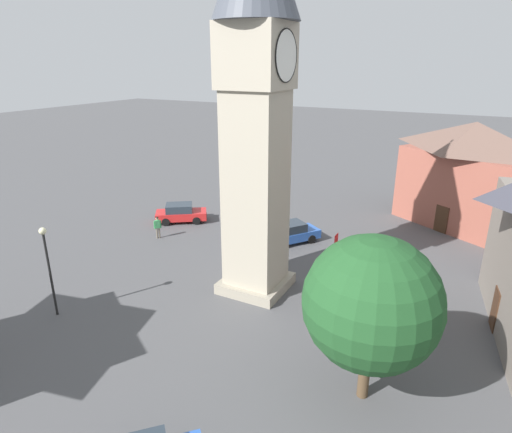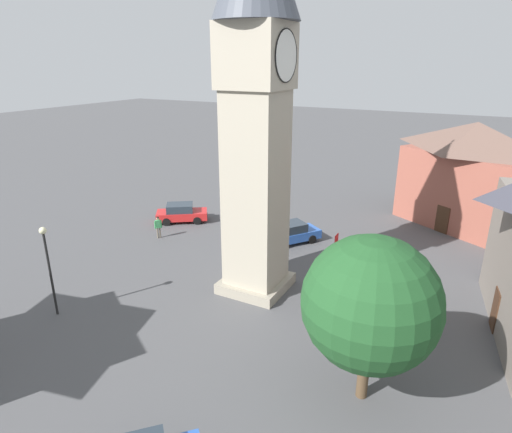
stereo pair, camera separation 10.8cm
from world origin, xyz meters
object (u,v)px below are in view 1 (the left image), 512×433
car_white_side (291,233)px  building_terrace_right (468,175)px  pedestrian (158,225)px  tree (371,303)px  car_silver_kerb (386,305)px  clock_tower (256,75)px  road_sign (336,248)px  car_blue_kerb (181,213)px  lamp_post (47,258)px

car_white_side → building_terrace_right: bearing=-48.5°
pedestrian → tree: (-8.97, -17.82, 3.19)m
car_silver_kerb → car_white_side: bearing=50.3°
clock_tower → tree: clock_tower is taller
car_white_side → car_silver_kerb: bearing=-129.7°
car_white_side → road_sign: (-3.64, -4.48, 1.14)m
car_silver_kerb → pedestrian: 17.66m
tree → road_sign: (9.20, 4.20, -2.30)m
car_blue_kerb → lamp_post: size_ratio=0.89×
car_blue_kerb → road_sign: size_ratio=1.55×
clock_tower → building_terrace_right: (16.64, -9.85, -7.69)m
building_terrace_right → lamp_post: size_ratio=2.34×
car_white_side → lamp_post: bearing=154.2°
car_silver_kerb → road_sign: road_sign is taller
car_silver_kerb → tree: tree is taller
clock_tower → road_sign: clock_tower is taller
pedestrian → building_terrace_right: 24.17m
clock_tower → car_white_side: bearing=7.0°
car_white_side → tree: 15.88m
road_sign → tree: bearing=-155.5°
clock_tower → car_silver_kerb: clock_tower is taller
pedestrian → building_terrace_right: bearing=-56.0°
road_sign → clock_tower: bearing=134.1°
pedestrian → clock_tower: bearing=-108.0°
clock_tower → car_silver_kerb: 13.39m
tree → pedestrian: bearing=63.3°
building_terrace_right → road_sign: bearing=154.6°
car_silver_kerb → car_blue_kerb: bearing=69.8°
tree → clock_tower: bearing=53.8°
building_terrace_right → tree: bearing=174.8°
clock_tower → road_sign: (3.49, -3.60, -10.02)m
lamp_post → tree: bearing=-83.8°
car_white_side → pedestrian: (-3.87, 9.14, 0.25)m
clock_tower → car_blue_kerb: bearing=57.1°
road_sign → car_silver_kerb: bearing=-130.4°
car_white_side → building_terrace_right: 14.75m
car_white_side → tree: size_ratio=0.64×
car_silver_kerb → lamp_post: 17.30m
lamp_post → pedestrian: bearing=11.2°
lamp_post → road_sign: lamp_post is taller
building_terrace_right → car_blue_kerb: bearing=115.5°
car_blue_kerb → car_white_side: same height
tree → road_sign: 10.37m
lamp_post → car_blue_kerb: bearing=10.8°
car_blue_kerb → car_white_side: size_ratio=1.00×
tree → road_sign: bearing=24.5°
car_white_side → building_terrace_right: size_ratio=0.38×
car_silver_kerb → road_sign: (3.23, 3.79, 1.14)m
clock_tower → pedestrian: size_ratio=12.07×
pedestrian → road_sign: 13.65m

